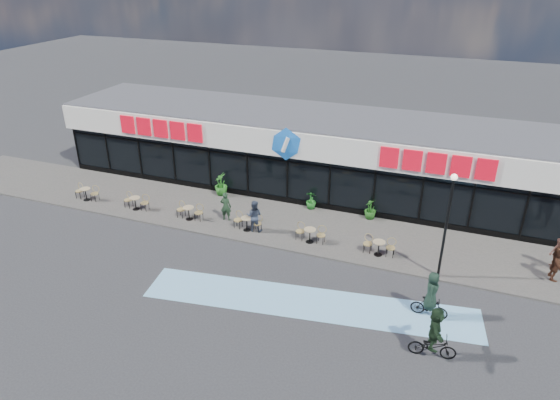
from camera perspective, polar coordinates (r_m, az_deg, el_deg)
name	(u,v)px	position (r m, az deg, el deg)	size (l,w,h in m)	color
ground	(237,266)	(23.73, -4.93, -7.48)	(120.00, 120.00, 0.00)	#28282B
sidewalk	(272,222)	(27.24, -0.93, -2.52)	(44.00, 5.00, 0.10)	#514D48
bike_lane	(308,303)	(21.39, 3.28, -11.64)	(14.00, 2.20, 0.01)	#76B4DF
building	(304,150)	(30.96, 2.72, 5.72)	(30.60, 6.57, 4.75)	black
lamp_post	(447,218)	(22.40, 18.59, -1.92)	(0.28, 0.28, 5.00)	black
bistro_set_0	(87,192)	(31.59, -21.22, 0.82)	(1.54, 0.62, 0.90)	tan
bistro_set_1	(136,201)	(29.51, -16.12, -0.15)	(1.54, 0.62, 0.90)	tan
bistro_set_2	(190,211)	(27.71, -10.29, -1.26)	(1.54, 0.62, 0.90)	tan
bistro_set_3	(247,222)	(26.25, -3.74, -2.50)	(1.54, 0.62, 0.90)	tan
bistro_set_4	(310,233)	(25.18, 3.49, -3.81)	(1.54, 0.62, 0.90)	tan
bistro_set_5	(379,246)	(24.55, 11.25, -5.16)	(1.54, 0.62, 0.90)	tan
potted_plant_left	(221,184)	(30.18, -6.77, 1.82)	(0.77, 0.77, 1.37)	#21601B
potted_plant_mid	(311,200)	(28.40, 3.58, -0.02)	(0.58, 0.58, 1.04)	#1B611D
potted_plant_right	(370,209)	(27.69, 10.30, -1.00)	(0.65, 0.65, 1.16)	#1D5317
patron_left	(226,206)	(27.16, -6.22, -0.72)	(0.59, 0.39, 1.63)	#1C331F
patron_right	(254,216)	(25.94, -2.97, -1.82)	(0.84, 0.65, 1.72)	#313A4C
pedestrian_a	(557,255)	(26.02, 29.13, -5.48)	(0.78, 0.61, 1.61)	brown
pedestrian_b	(556,263)	(25.31, 29.02, -6.35)	(1.47, 0.47, 1.59)	#422417
cyclist_a	(434,336)	(19.17, 17.21, -14.61)	(1.75, 1.60, 2.12)	black
cyclist_b	(431,298)	(21.00, 16.84, -10.69)	(1.51, 0.83, 2.08)	black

